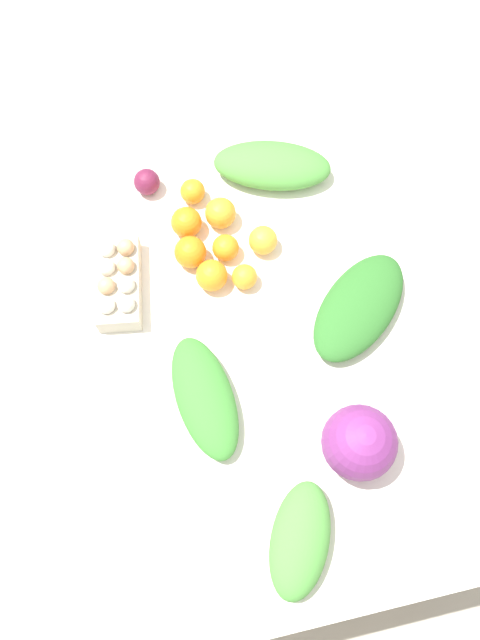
# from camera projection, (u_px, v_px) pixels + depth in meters

# --- Properties ---
(ground_plane) EXTENTS (8.00, 8.00, 0.00)m
(ground_plane) POSITION_uv_depth(u_px,v_px,m) (240.00, 400.00, 2.28)
(ground_plane) COLOR #B2A899
(dining_table) EXTENTS (1.42, 1.02, 0.76)m
(dining_table) POSITION_uv_depth(u_px,v_px,m) (240.00, 335.00, 1.66)
(dining_table) COLOR silver
(dining_table) RESTS_ON ground_plane
(cabbage_purple) EXTENTS (0.17, 0.17, 0.17)m
(cabbage_purple) POSITION_uv_depth(u_px,v_px,m) (359.00, 443.00, 1.38)
(cabbage_purple) COLOR #7A2D75
(cabbage_purple) RESTS_ON dining_table
(egg_carton) EXTENTS (0.26, 0.14, 0.09)m
(egg_carton) POSITION_uv_depth(u_px,v_px,m) (118.00, 281.00, 1.57)
(egg_carton) COLOR beige
(egg_carton) RESTS_ON dining_table
(greens_bunch_beet_tops) EXTENTS (0.32, 0.17, 0.07)m
(greens_bunch_beet_tops) POSITION_uv_depth(u_px,v_px,m) (205.00, 397.00, 1.47)
(greens_bunch_beet_tops) COLOR #3D8433
(greens_bunch_beet_tops) RESTS_ON dining_table
(greens_bunch_dandelion) EXTENTS (0.24, 0.35, 0.08)m
(greens_bunch_dandelion) POSITION_uv_depth(u_px,v_px,m) (272.00, 165.00, 1.70)
(greens_bunch_dandelion) COLOR #4C933D
(greens_bunch_dandelion) RESTS_ON dining_table
(greens_bunch_scallion) EXTENTS (0.35, 0.36, 0.07)m
(greens_bunch_scallion) POSITION_uv_depth(u_px,v_px,m) (359.00, 307.00, 1.55)
(greens_bunch_scallion) COLOR #2D6B28
(greens_bunch_scallion) RESTS_ON dining_table
(greens_bunch_chard) EXTENTS (0.28, 0.22, 0.08)m
(greens_bunch_chard) POSITION_uv_depth(u_px,v_px,m) (300.00, 540.00, 1.34)
(greens_bunch_chard) COLOR #4C933D
(greens_bunch_chard) RESTS_ON dining_table
(beet_root) EXTENTS (0.07, 0.07, 0.07)m
(beet_root) POSITION_uv_depth(u_px,v_px,m) (147.00, 182.00, 1.69)
(beet_root) COLOR maroon
(beet_root) RESTS_ON dining_table
(orange_0) EXTENTS (0.08, 0.08, 0.08)m
(orange_0) POSITION_uv_depth(u_px,v_px,m) (220.00, 213.00, 1.65)
(orange_0) COLOR orange
(orange_0) RESTS_ON dining_table
(orange_1) EXTENTS (0.07, 0.07, 0.07)m
(orange_1) POSITION_uv_depth(u_px,v_px,m) (244.00, 277.00, 1.59)
(orange_1) COLOR orange
(orange_1) RESTS_ON dining_table
(orange_2) EXTENTS (0.08, 0.08, 0.08)m
(orange_2) POSITION_uv_depth(u_px,v_px,m) (263.00, 240.00, 1.62)
(orange_2) COLOR #F9A833
(orange_2) RESTS_ON dining_table
(orange_3) EXTENTS (0.08, 0.08, 0.08)m
(orange_3) POSITION_uv_depth(u_px,v_px,m) (190.00, 252.00, 1.60)
(orange_3) COLOR orange
(orange_3) RESTS_ON dining_table
(orange_4) EXTENTS (0.07, 0.07, 0.07)m
(orange_4) POSITION_uv_depth(u_px,v_px,m) (193.00, 191.00, 1.68)
(orange_4) COLOR orange
(orange_4) RESTS_ON dining_table
(orange_5) EXTENTS (0.07, 0.07, 0.07)m
(orange_5) POSITION_uv_depth(u_px,v_px,m) (226.00, 248.00, 1.62)
(orange_5) COLOR orange
(orange_5) RESTS_ON dining_table
(orange_6) EXTENTS (0.08, 0.08, 0.08)m
(orange_6) POSITION_uv_depth(u_px,v_px,m) (186.00, 222.00, 1.64)
(orange_6) COLOR orange
(orange_6) RESTS_ON dining_table
(orange_7) EXTENTS (0.08, 0.08, 0.08)m
(orange_7) POSITION_uv_depth(u_px,v_px,m) (212.00, 275.00, 1.58)
(orange_7) COLOR orange
(orange_7) RESTS_ON dining_table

